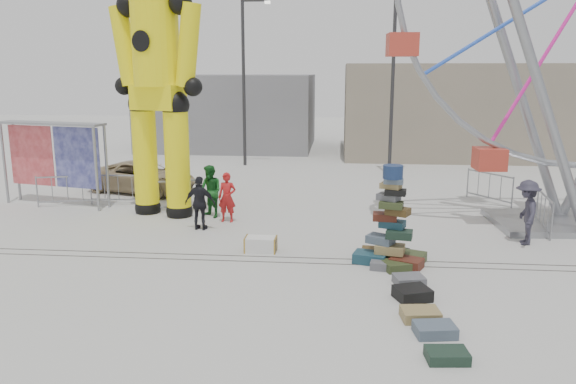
# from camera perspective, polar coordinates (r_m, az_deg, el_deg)

# --- Properties ---
(ground) EXTENTS (90.00, 90.00, 0.00)m
(ground) POSITION_cam_1_polar(r_m,az_deg,el_deg) (13.39, 1.93, -8.11)
(ground) COLOR #9E9E99
(ground) RESTS_ON ground
(track_line_near) EXTENTS (40.00, 0.04, 0.01)m
(track_line_near) POSITION_cam_1_polar(r_m,az_deg,el_deg) (13.95, 2.08, -7.24)
(track_line_near) COLOR #47443F
(track_line_near) RESTS_ON ground
(track_line_far) EXTENTS (40.00, 0.04, 0.01)m
(track_line_far) POSITION_cam_1_polar(r_m,az_deg,el_deg) (14.33, 2.17, -6.70)
(track_line_far) COLOR #47443F
(track_line_far) RESTS_ON ground
(building_right) EXTENTS (12.00, 8.00, 5.00)m
(building_right) POSITION_cam_1_polar(r_m,az_deg,el_deg) (33.21, 16.33, 8.04)
(building_right) COLOR gray
(building_right) RESTS_ON ground
(building_left) EXTENTS (10.00, 8.00, 4.40)m
(building_left) POSITION_cam_1_polar(r_m,az_deg,el_deg) (35.27, -5.78, 8.19)
(building_left) COLOR gray
(building_left) RESTS_ON ground
(lamp_post_right) EXTENTS (1.41, 0.25, 8.00)m
(lamp_post_right) POSITION_cam_1_polar(r_m,az_deg,el_deg) (25.65, 10.82, 11.65)
(lamp_post_right) COLOR #2D2D30
(lamp_post_right) RESTS_ON ground
(lamp_post_left) EXTENTS (1.41, 0.25, 8.00)m
(lamp_post_left) POSITION_cam_1_polar(r_m,az_deg,el_deg) (27.92, -4.35, 11.86)
(lamp_post_left) COLOR #2D2D30
(lamp_post_left) RESTS_ON ground
(suitcase_tower) EXTENTS (1.89, 1.57, 2.45)m
(suitcase_tower) POSITION_cam_1_polar(r_m,az_deg,el_deg) (14.01, 10.36, -4.42)
(suitcase_tower) COLOR #1B4353
(suitcase_tower) RESTS_ON ground
(crash_test_dummy) EXTENTS (3.31, 1.52, 8.36)m
(crash_test_dummy) POSITION_cam_1_polar(r_m,az_deg,el_deg) (18.45, -13.15, 11.16)
(crash_test_dummy) COLOR black
(crash_test_dummy) RESTS_ON ground
(banner_scaffold) EXTENTS (4.08, 1.54, 2.92)m
(banner_scaffold) POSITION_cam_1_polar(r_m,az_deg,el_deg) (21.09, -22.79, 4.59)
(banner_scaffold) COLOR gray
(banner_scaffold) RESTS_ON ground
(steamer_trunk) EXTENTS (0.83, 0.49, 0.39)m
(steamer_trunk) POSITION_cam_1_polar(r_m,az_deg,el_deg) (14.79, -2.79, -5.34)
(steamer_trunk) COLOR silver
(steamer_trunk) RESTS_ON ground
(row_case_0) EXTENTS (0.87, 0.77, 0.21)m
(row_case_0) POSITION_cam_1_polar(r_m,az_deg,el_deg) (13.75, 11.16, -7.33)
(row_case_0) COLOR #364221
(row_case_0) RESTS_ON ground
(row_case_1) EXTENTS (0.75, 0.65, 0.21)m
(row_case_1) POSITION_cam_1_polar(r_m,az_deg,el_deg) (12.88, 12.20, -8.74)
(row_case_1) COLOR slate
(row_case_1) RESTS_ON ground
(row_case_2) EXTENTS (0.86, 0.80, 0.26)m
(row_case_2) POSITION_cam_1_polar(r_m,az_deg,el_deg) (12.11, 12.52, -10.03)
(row_case_2) COLOR black
(row_case_2) RESTS_ON ground
(row_case_3) EXTENTS (0.77, 0.61, 0.21)m
(row_case_3) POSITION_cam_1_polar(r_m,az_deg,el_deg) (11.23, 13.29, -12.02)
(row_case_3) COLOR #98834D
(row_case_3) RESTS_ON ground
(row_case_4) EXTENTS (0.79, 0.62, 0.21)m
(row_case_4) POSITION_cam_1_polar(r_m,az_deg,el_deg) (10.69, 14.69, -13.37)
(row_case_4) COLOR #4D5D6F
(row_case_4) RESTS_ON ground
(row_case_5) EXTENTS (0.72, 0.52, 0.19)m
(row_case_5) POSITION_cam_1_polar(r_m,az_deg,el_deg) (9.91, 15.85, -15.68)
(row_case_5) COLOR #1B3125
(row_case_5) RESTS_ON ground
(barricade_dummy_a) EXTENTS (1.95, 0.63, 1.10)m
(barricade_dummy_a) POSITION_cam_1_polar(r_m,az_deg,el_deg) (21.03, -21.50, 0.12)
(barricade_dummy_a) COLOR gray
(barricade_dummy_a) RESTS_ON ground
(barricade_dummy_b) EXTENTS (2.00, 0.18, 1.10)m
(barricade_dummy_b) POSITION_cam_1_polar(r_m,az_deg,el_deg) (20.68, -16.85, 0.26)
(barricade_dummy_b) COLOR gray
(barricade_dummy_b) RESTS_ON ground
(barricade_dummy_c) EXTENTS (1.91, 0.79, 1.10)m
(barricade_dummy_c) POSITION_cam_1_polar(r_m,az_deg,el_deg) (19.16, -11.72, -0.39)
(barricade_dummy_c) COLOR gray
(barricade_dummy_c) RESTS_ON ground
(barricade_wheel_front) EXTENTS (0.35, 2.00, 1.10)m
(barricade_wheel_front) POSITION_cam_1_polar(r_m,az_deg,el_deg) (18.15, 24.58, -1.96)
(barricade_wheel_front) COLOR gray
(barricade_wheel_front) RESTS_ON ground
(barricade_wheel_back) EXTENTS (1.24, 1.69, 1.10)m
(barricade_wheel_back) POSITION_cam_1_polar(r_m,az_deg,el_deg) (21.38, 19.76, 0.45)
(barricade_wheel_back) COLOR gray
(barricade_wheel_back) RESTS_ON ground
(pedestrian_red) EXTENTS (0.60, 0.42, 1.56)m
(pedestrian_red) POSITION_cam_1_polar(r_m,az_deg,el_deg) (17.60, -6.21, -0.54)
(pedestrian_red) COLOR #AE1819
(pedestrian_red) RESTS_ON ground
(pedestrian_green) EXTENTS (1.04, 1.02, 1.69)m
(pedestrian_green) POSITION_cam_1_polar(r_m,az_deg,el_deg) (18.21, -7.89, 0.05)
(pedestrian_green) COLOR #165A1E
(pedestrian_green) RESTS_ON ground
(pedestrian_black) EXTENTS (0.99, 0.52, 1.61)m
(pedestrian_black) POSITION_cam_1_polar(r_m,az_deg,el_deg) (16.82, -8.91, -1.13)
(pedestrian_black) COLOR black
(pedestrian_black) RESTS_ON ground
(pedestrian_grey) EXTENTS (0.82, 1.23, 1.78)m
(pedestrian_grey) POSITION_cam_1_polar(r_m,az_deg,el_deg) (16.55, 23.09, -1.91)
(pedestrian_grey) COLOR #2C2A38
(pedestrian_grey) RESTS_ON ground
(parked_suv) EXTENTS (4.69, 3.15, 1.19)m
(parked_suv) POSITION_cam_1_polar(r_m,az_deg,el_deg) (22.58, -14.54, 1.50)
(parked_suv) COLOR tan
(parked_suv) RESTS_ON ground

